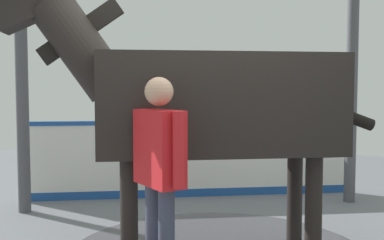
{
  "coord_description": "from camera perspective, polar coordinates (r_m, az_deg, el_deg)",
  "views": [
    {
      "loc": [
        3.92,
        1.36,
        1.6
      ],
      "look_at": [
        0.25,
        -0.22,
        1.34
      ],
      "focal_mm": 42.92,
      "sensor_mm": 36.0,
      "label": 1
    }
  ],
  "objects": [
    {
      "name": "horse",
      "position": [
        4.38,
        1.63,
        2.26
      ],
      "size": [
        2.16,
        3.28,
        2.66
      ],
      "rotation": [
        0.0,
        0.0,
        -1.04
      ],
      "color": "black",
      "rests_on": "ground"
    },
    {
      "name": "roof_post_far",
      "position": [
        6.89,
        19.19,
        2.41
      ],
      "size": [
        0.16,
        0.16,
        2.93
      ],
      "primitive_type": "cylinder",
      "color": "#4C4C51",
      "rests_on": "ground"
    },
    {
      "name": "handler",
      "position": [
        3.66,
        -4.07,
        -5.93
      ],
      "size": [
        0.46,
        0.58,
        1.7
      ],
      "rotation": [
        0.0,
        0.0,
        2.55
      ],
      "color": "black",
      "rests_on": "ground"
    },
    {
      "name": "roof_post_near",
      "position": [
        6.34,
        -20.33,
        2.29
      ],
      "size": [
        0.16,
        0.16,
        2.93
      ],
      "primitive_type": "cylinder",
      "color": "#4C4C51",
      "rests_on": "ground"
    },
    {
      "name": "barrier_wall",
      "position": [
        6.91,
        -0.37,
        -5.16
      ],
      "size": [
        2.55,
        4.26,
        1.15
      ],
      "color": "white",
      "rests_on": "ground"
    }
  ]
}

